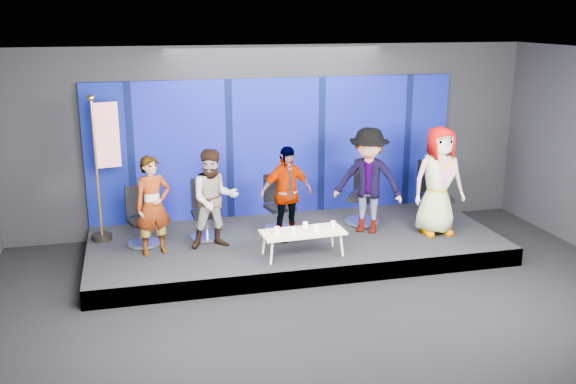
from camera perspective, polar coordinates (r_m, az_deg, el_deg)
name	(u,v)px	position (r m, az deg, el deg)	size (l,w,h in m)	color
ground	(341,315)	(9.08, 4.72, -10.88)	(10.00, 10.00, 0.00)	black
room_walls	(345,143)	(8.30, 5.09, 4.33)	(10.02, 8.02, 3.51)	black
riser	(295,245)	(11.22, 0.64, -4.71)	(7.00, 3.00, 0.30)	black
backdrop	(276,147)	(12.18, -1.08, 4.00)	(7.00, 0.08, 2.60)	#071053
chair_a	(142,226)	(10.98, -12.85, -2.96)	(0.69, 0.69, 0.99)	silver
panelist_a	(153,206)	(10.39, -11.91, -1.20)	(0.58, 0.38, 1.60)	black
chair_b	(206,219)	(11.12, -7.31, -2.40)	(0.60, 0.60, 1.02)	silver
panelist_b	(214,199)	(10.52, -6.59, -0.62)	(0.80, 0.63, 1.65)	black
chair_c	(279,212)	(11.42, -0.84, -1.81)	(0.66, 0.66, 1.00)	silver
panelist_c	(286,193)	(10.82, -0.18, -0.13)	(0.95, 0.40, 1.63)	black
chair_d	(364,203)	(11.89, 6.73, -0.97)	(0.90, 0.90, 1.15)	silver
panelist_d	(368,181)	(11.26, 7.14, 1.01)	(1.21, 0.69, 1.87)	black
chair_e	(433,204)	(12.02, 12.74, -1.03)	(0.67, 0.67, 1.18)	silver
panelist_e	(438,181)	(11.38, 13.22, 0.97)	(0.93, 0.61, 1.91)	black
coffee_table	(303,233)	(10.22, 1.32, -3.66)	(1.35, 0.63, 0.41)	tan
mug_a	(277,230)	(10.08, -1.00, -3.41)	(0.09, 0.09, 0.11)	white
mug_b	(294,231)	(10.06, 0.52, -3.49)	(0.08, 0.08, 0.09)	white
mug_c	(305,225)	(10.35, 1.55, -2.94)	(0.08, 0.08, 0.10)	white
mug_d	(316,228)	(10.18, 2.53, -3.24)	(0.09, 0.09, 0.11)	white
mug_e	(333,224)	(10.45, 4.02, -2.82)	(0.07, 0.07, 0.09)	white
flag_stand	(104,164)	(11.12, -16.03, 2.37)	(0.57, 0.33, 2.49)	black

